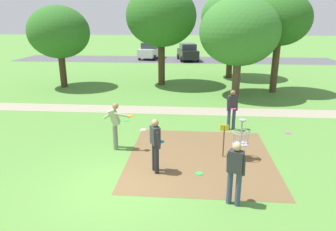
% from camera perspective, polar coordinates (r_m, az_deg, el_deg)
% --- Properties ---
extents(ground_plane, '(160.00, 160.00, 0.00)m').
position_cam_1_polar(ground_plane, '(9.07, -9.85, -12.81)').
color(ground_plane, '#518438').
extents(dirt_tee_pad, '(4.84, 5.08, 0.01)m').
position_cam_1_polar(dirt_tee_pad, '(10.68, 5.94, -7.71)').
color(dirt_tee_pad, brown).
rests_on(dirt_tee_pad, ground).
extents(disc_golf_basket, '(0.98, 0.58, 1.39)m').
position_cam_1_polar(disc_golf_basket, '(10.55, 12.99, -3.96)').
color(disc_golf_basket, '#9E9EA3').
rests_on(disc_golf_basket, ground).
extents(player_foreground_watching, '(0.50, 0.45, 1.71)m').
position_cam_1_polar(player_foreground_watching, '(7.90, 12.31, -9.79)').
color(player_foreground_watching, '#384260').
rests_on(player_foreground_watching, ground).
extents(player_throwing, '(0.45, 0.49, 1.71)m').
position_cam_1_polar(player_throwing, '(9.32, -2.35, -5.03)').
color(player_throwing, '#232328').
rests_on(player_throwing, ground).
extents(player_waiting_left, '(0.49, 0.43, 1.71)m').
position_cam_1_polar(player_waiting_left, '(13.19, 11.73, 1.46)').
color(player_waiting_left, '#384260').
rests_on(player_waiting_left, ground).
extents(player_waiting_right, '(1.14, 0.42, 1.71)m').
position_cam_1_polar(player_waiting_right, '(11.15, -9.74, -1.31)').
color(player_waiting_right, slate).
rests_on(player_waiting_right, ground).
extents(frisbee_near_basket, '(0.25, 0.25, 0.02)m').
position_cam_1_polar(frisbee_near_basket, '(13.17, -4.63, -2.62)').
color(frisbee_near_basket, white).
rests_on(frisbee_near_basket, ground).
extents(frisbee_by_tee, '(0.22, 0.22, 0.02)m').
position_cam_1_polar(frisbee_by_tee, '(13.70, 21.26, -3.01)').
color(frisbee_by_tee, '#E53D99').
rests_on(frisbee_by_tee, ground).
extents(frisbee_mid_grass, '(0.24, 0.24, 0.02)m').
position_cam_1_polar(frisbee_mid_grass, '(14.43, -7.72, -0.91)').
color(frisbee_mid_grass, green).
rests_on(frisbee_mid_grass, ground).
extents(frisbee_far_left, '(0.23, 0.23, 0.02)m').
position_cam_1_polar(frisbee_far_left, '(12.44, -2.45, -3.82)').
color(frisbee_far_left, gold).
rests_on(frisbee_far_left, ground).
extents(frisbee_far_right, '(0.22, 0.22, 0.02)m').
position_cam_1_polar(frisbee_far_right, '(9.64, 5.77, -10.60)').
color(frisbee_far_right, green).
rests_on(frisbee_far_right, ground).
extents(tree_near_left, '(3.71, 3.71, 6.06)m').
position_cam_1_polar(tree_near_left, '(20.48, 19.96, 16.29)').
color(tree_near_left, '#4C3823').
rests_on(tree_near_left, ground).
extents(tree_near_right, '(3.99, 3.99, 5.35)m').
position_cam_1_polar(tree_near_right, '(22.11, -19.50, 14.27)').
color(tree_near_right, '#422D1E').
rests_on(tree_near_right, ground).
extents(tree_mid_left, '(4.61, 4.61, 5.75)m').
position_cam_1_polar(tree_mid_left, '(18.81, 13.04, 14.82)').
color(tree_mid_left, brown).
rests_on(tree_mid_left, ground).
extents(tree_mid_center, '(4.71, 4.71, 6.64)m').
position_cam_1_polar(tree_mid_center, '(21.66, -1.26, 17.77)').
color(tree_mid_center, '#422D1E').
rests_on(tree_mid_center, ground).
extents(tree_mid_right, '(4.66, 4.66, 6.63)m').
position_cam_1_polar(tree_mid_right, '(24.84, 11.77, 17.43)').
color(tree_mid_right, '#422D1E').
rests_on(tree_mid_right, ground).
extents(parking_lot_strip, '(36.00, 6.00, 0.01)m').
position_cam_1_polar(parking_lot_strip, '(35.82, 1.26, 10.30)').
color(parking_lot_strip, '#4C4C51').
rests_on(parking_lot_strip, ground).
extents(parked_car_leftmost, '(2.55, 4.46, 1.84)m').
position_cam_1_polar(parked_car_leftmost, '(36.51, -3.25, 11.86)').
color(parked_car_leftmost, silver).
rests_on(parked_car_leftmost, ground).
extents(parked_car_center_left, '(2.57, 4.47, 1.84)m').
position_cam_1_polar(parked_car_center_left, '(35.05, 3.66, 11.62)').
color(parked_car_center_left, black).
rests_on(parked_car_center_left, ground).
extents(parked_car_center_right, '(2.72, 4.50, 1.84)m').
position_cam_1_polar(parked_car_center_right, '(35.54, 11.06, 11.42)').
color(parked_car_center_right, '#2D4784').
rests_on(parked_car_center_right, ground).
extents(gravel_path, '(40.00, 1.40, 0.00)m').
position_cam_1_polar(gravel_path, '(16.00, -3.18, 1.05)').
color(gravel_path, gray).
rests_on(gravel_path, ground).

